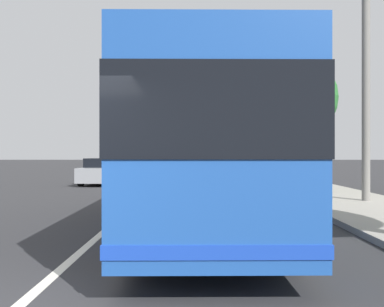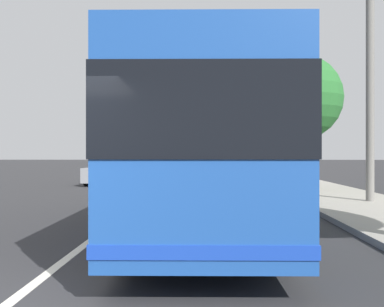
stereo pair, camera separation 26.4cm
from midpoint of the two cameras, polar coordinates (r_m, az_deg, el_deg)
name	(u,v)px [view 2 (the right image)]	position (r m, az deg, el deg)	size (l,w,h in m)	color
sidewalk_curb	(355,203)	(15.30, 20.66, -5.97)	(110.00, 3.60, 0.14)	#9E998E
lane_divider_line	(137,205)	(14.62, -6.52, -6.51)	(110.00, 0.16, 0.01)	silver
coach_bus	(200,147)	(9.79, 1.85, 0.89)	(10.09, 2.69, 3.22)	#1E4C9E
car_oncoming	(111,172)	(24.40, -9.97, -2.32)	(4.59, 2.20, 1.40)	gray
car_behind_bus	(158,162)	(46.02, -4.25, -1.15)	(4.59, 2.09, 1.50)	black
car_side_street	(205,167)	(30.97, 1.87, -1.71)	(4.65, 2.05, 1.51)	gray
roadside_tree_mid_block	(299,98)	(20.13, 13.95, 6.92)	(3.73, 3.73, 5.96)	brown
utility_pole	(370,80)	(15.58, 22.30, 8.68)	(0.26, 0.26, 8.03)	slate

